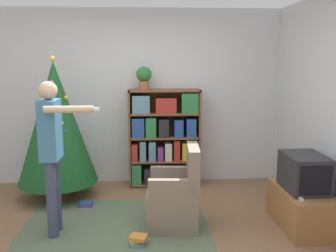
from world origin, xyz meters
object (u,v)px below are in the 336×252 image
object	(u,v)px
television	(304,172)
christmas_tree	(56,123)
bookshelf	(164,139)
potted_plant	(144,76)
standing_person	(52,145)
armchair	(176,198)

from	to	relation	value
television	christmas_tree	size ratio (longest dim) A/B	0.30
bookshelf	potted_plant	bearing A→B (deg)	177.57
bookshelf	christmas_tree	xyz separation A→B (m)	(-1.46, -0.43, 0.32)
television	christmas_tree	bearing A→B (deg)	159.33
christmas_tree	standing_person	bearing A→B (deg)	-79.11
bookshelf	christmas_tree	distance (m)	1.56
christmas_tree	potted_plant	world-z (taller)	christmas_tree
bookshelf	armchair	size ratio (longest dim) A/B	1.56
television	potted_plant	distance (m)	2.54
bookshelf	christmas_tree	world-z (taller)	christmas_tree
bookshelf	armchair	xyz separation A→B (m)	(0.06, -1.44, -0.38)
armchair	standing_person	xyz separation A→B (m)	(-1.31, -0.11, 0.65)
bookshelf	television	xyz separation A→B (m)	(1.47, -1.54, -0.07)
bookshelf	standing_person	size ratio (longest dim) A/B	0.87
bookshelf	potted_plant	xyz separation A→B (m)	(-0.29, 0.01, 0.92)
television	standing_person	bearing A→B (deg)	-179.88
potted_plant	christmas_tree	bearing A→B (deg)	-159.10
potted_plant	armchair	bearing A→B (deg)	-76.42
bookshelf	armchair	bearing A→B (deg)	-87.61
standing_person	potted_plant	bearing A→B (deg)	148.26
standing_person	television	bearing A→B (deg)	89.95
armchair	potted_plant	bearing A→B (deg)	-162.34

